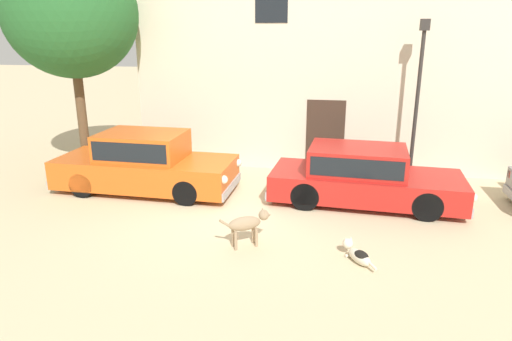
# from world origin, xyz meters

# --- Properties ---
(ground_plane) EXTENTS (80.00, 80.00, 0.00)m
(ground_plane) POSITION_xyz_m (0.00, 0.00, 0.00)
(ground_plane) COLOR #CCB78E
(parked_sedan_nearest) EXTENTS (4.73, 1.92, 1.53)m
(parked_sedan_nearest) POSITION_xyz_m (-2.35, 0.88, 0.75)
(parked_sedan_nearest) COLOR #D15619
(parked_sedan_nearest) RESTS_ON ground_plane
(parked_sedan_second) EXTENTS (4.70, 2.08, 1.37)m
(parked_sedan_second) POSITION_xyz_m (3.12, 0.93, 0.69)
(parked_sedan_second) COLOR #AD1E19
(parked_sedan_second) RESTS_ON ground_plane
(apartment_block) EXTENTS (16.09, 5.23, 7.02)m
(apartment_block) POSITION_xyz_m (4.57, 6.00, 3.51)
(apartment_block) COLOR beige
(apartment_block) RESTS_ON ground_plane
(stray_dog_spotted) EXTENTS (0.95, 0.61, 0.73)m
(stray_dog_spotted) POSITION_xyz_m (0.86, -1.82, 0.47)
(stray_dog_spotted) COLOR #997F60
(stray_dog_spotted) RESTS_ON ground_plane
(stray_dog_tan) EXTENTS (0.62, 0.86, 0.35)m
(stray_dog_tan) POSITION_xyz_m (2.92, -2.10, 0.15)
(stray_dog_tan) COLOR beige
(stray_dog_tan) RESTS_ON ground_plane
(street_lamp) EXTENTS (0.22, 0.22, 4.27)m
(street_lamp) POSITION_xyz_m (4.49, 2.70, 2.69)
(street_lamp) COLOR #2D2B28
(street_lamp) RESTS_ON ground_plane
(acacia_tree_left) EXTENTS (3.62, 3.26, 6.16)m
(acacia_tree_left) POSITION_xyz_m (-4.72, 2.15, 4.42)
(acacia_tree_left) COLOR brown
(acacia_tree_left) RESTS_ON ground_plane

